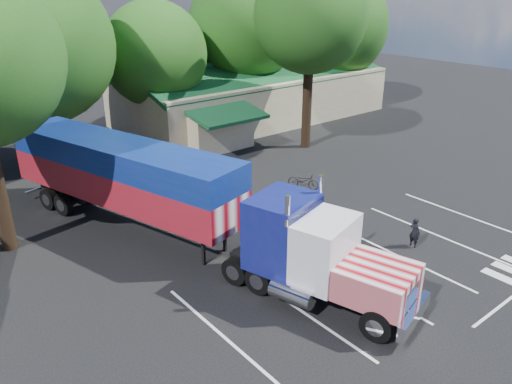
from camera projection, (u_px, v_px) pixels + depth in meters
ground at (261, 229)px, 25.53m from camera, size 120.00×120.00×0.00m
event_hall at (252, 94)px, 45.38m from camera, size 24.20×14.12×5.55m
tree_row_c at (34, 45)px, 31.07m from camera, size 10.00×10.00×13.05m
tree_row_d at (154, 54)px, 37.80m from camera, size 8.00×8.00×10.60m
tree_row_e at (244, 27)px, 42.80m from camera, size 9.60×9.60×12.90m
tree_row_f at (334, 25)px, 47.87m from camera, size 10.40×10.40×13.00m
tree_near_right at (311, 16)px, 34.61m from camera, size 8.00×8.00×13.50m
semi_truck at (165, 190)px, 23.41m from camera, size 8.69×22.23×4.68m
woman at (415, 232)px, 23.57m from camera, size 0.39×0.56×1.50m
bicycle at (304, 180)px, 30.35m from camera, size 1.50×2.06×1.03m
silver_sedan at (203, 136)px, 38.65m from camera, size 3.81×1.36×1.25m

